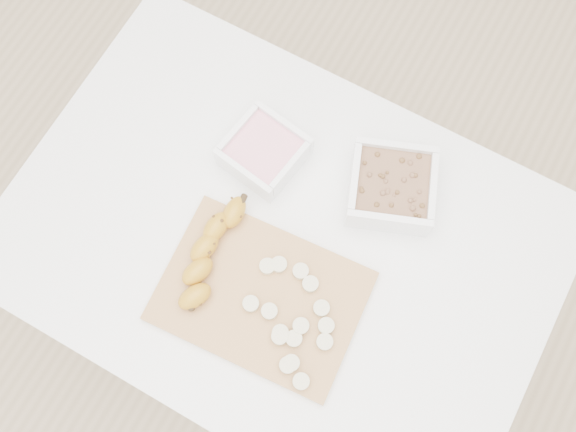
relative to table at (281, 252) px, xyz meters
The scene contains 7 objects.
ground 0.65m from the table, ahead, with size 3.50×3.50×0.00m, color #C6AD89.
table is the anchor object (origin of this frame).
bowl_yogurt 0.21m from the table, 129.65° to the left, with size 0.15×0.15×0.06m.
bowl_granola 0.26m from the table, 52.58° to the left, with size 0.20×0.20×0.07m.
cutting_board 0.15m from the table, 78.47° to the right, with size 0.35×0.25×0.01m, color tan.
banana 0.18m from the table, 134.42° to the right, with size 0.06×0.22×0.04m, color #B9811A, non-canonical shape.
banana_slices 0.19m from the table, 52.49° to the right, with size 0.18×0.20×0.02m.
Camera 1 is at (0.16, -0.26, 1.89)m, focal length 40.00 mm.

